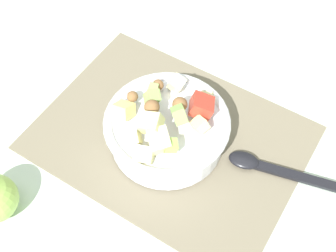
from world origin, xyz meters
TOP-DOWN VIEW (x-y plane):
  - ground_plane at (0.00, 0.00)m, footprint 2.40×2.40m
  - placemat at (0.00, 0.00)m, footprint 0.49×0.36m
  - salad_bowl at (0.00, -0.01)m, footprint 0.23×0.23m
  - serving_spoon at (0.19, 0.03)m, footprint 0.22×0.08m

SIDE VIEW (x-z plane):
  - ground_plane at x=0.00m, z-range 0.00..0.00m
  - placemat at x=0.00m, z-range 0.00..0.01m
  - serving_spoon at x=0.19m, z-range 0.00..0.02m
  - salad_bowl at x=0.00m, z-range -0.01..0.11m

